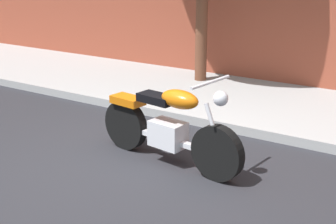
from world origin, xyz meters
The scene contains 3 objects.
ground_plane centered at (0.00, 0.00, 0.00)m, with size 60.00×60.00×0.00m, color #28282D.
sidewalk centered at (0.00, 3.03, 0.07)m, with size 24.99×2.68×0.14m, color #A4A4A4.
motorcycle centered at (0.40, 0.34, 0.47)m, with size 2.12×0.73×1.16m.
Camera 1 is at (3.32, -4.30, 2.47)m, focal length 51.11 mm.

